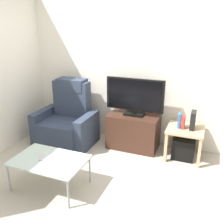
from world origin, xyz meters
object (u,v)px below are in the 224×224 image
Objects in this scene: television at (135,96)px; cell_phone at (41,157)px; game_console at (193,120)px; coffee_table at (49,161)px; side_table at (185,133)px; book_middle at (183,122)px; recliner_armchair at (67,122)px; book_leftmost at (179,121)px; subwoofer_box at (184,148)px; tv_stand at (133,131)px.

television reaches higher than cell_phone.
coffee_table is at bearing -138.10° from game_console.
book_middle is (-0.04, -0.02, 0.18)m from side_table.
television is 0.96m from game_console.
recliner_armchair is 4.77× the size of book_leftmost.
television is 4.88× the size of book_middle.
book_middle is 0.21× the size of coffee_table.
coffee_table is (-1.57, -1.41, -0.26)m from game_console.
book_leftmost is (-0.10, -0.02, 0.44)m from subwoofer_box.
cell_phone is at bearing -138.81° from side_table.
book_middle is (0.79, -0.06, 0.30)m from tv_stand.
television is 1.74× the size of side_table.
game_console is (2.05, 0.19, 0.25)m from recliner_armchair.
tv_stand is at bearing 175.12° from book_leftmost.
book_middle is at bearing 0.00° from book_leftmost.
game_console reaches higher than side_table.
coffee_table is 0.12m from cell_phone.
recliner_armchair is (-1.13, -0.24, -0.51)m from television.
coffee_table is at bearing -135.02° from book_leftmost.
coffee_table is at bearing -113.91° from television.
tv_stand is 3.06× the size of game_console.
game_console reaches higher than coffee_table.
tv_stand is at bearing 175.47° from book_middle.
television is 0.87× the size of recliner_armchair.
tv_stand is 4.27× the size of book_middle.
book_middle is at bearing -155.52° from side_table.
cell_phone is (-1.59, -1.40, -0.01)m from side_table.
game_console is at bearing -3.44° from recliner_armchair.
recliner_armchair reaches higher than book_leftmost.
game_console is 2.12m from coffee_table.
tv_stand is at bearing 177.08° from subwoofer_box.
game_console is at bearing 8.97° from book_leftmost.
side_table is 3.60× the size of cell_phone.
tv_stand reaches higher than side_table.
coffee_table is at bearing -136.62° from side_table.
game_console is 1.79× the size of cell_phone.
subwoofer_box is 1.22× the size of game_console.
recliner_armchair reaches higher than subwoofer_box.
tv_stand is 1.52× the size of side_table.
book_leftmost reaches higher than cell_phone.
book_leftmost is at bearing 44.98° from coffee_table.
book_leftmost is at bearing 180.00° from book_middle.
side_table is at bearing 24.48° from book_middle.
recliner_armchair reaches higher than cell_phone.
cell_phone is at bearing 179.76° from coffee_table.
book_middle is (0.06, 0.00, -0.02)m from book_leftmost.
subwoofer_box is at bearing -3.48° from recliner_armchair.
side_table is 0.22m from book_leftmost.
side_table is 2.39× the size of book_leftmost.
book_middle is (-0.04, -0.02, 0.43)m from subwoofer_box.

